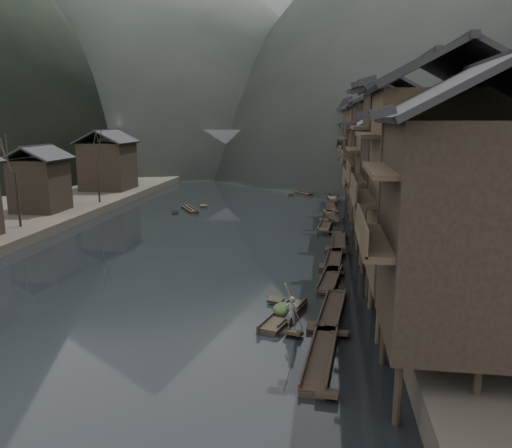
# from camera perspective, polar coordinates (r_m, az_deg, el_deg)

# --- Properties ---
(water) EXTENTS (300.00, 300.00, 0.00)m
(water) POSITION_cam_1_polar(r_m,az_deg,el_deg) (31.98, -13.48, -8.95)
(water) COLOR black
(water) RESTS_ON ground
(right_bank) EXTENTS (40.00, 200.00, 1.80)m
(right_bank) POSITION_cam_1_polar(r_m,az_deg,el_deg) (72.45, 27.03, 2.47)
(right_bank) COLOR #2D2823
(right_bank) RESTS_ON ground
(left_bank) EXTENTS (40.00, 200.00, 1.20)m
(left_bank) POSITION_cam_1_polar(r_m,az_deg,el_deg) (82.73, -26.17, 3.37)
(left_bank) COLOR #2D2823
(left_bank) RESTS_ON ground
(stilt_houses) EXTENTS (9.00, 67.60, 15.34)m
(stilt_houses) POSITION_cam_1_polar(r_m,az_deg,el_deg) (47.18, 15.45, 8.77)
(stilt_houses) COLOR black
(stilt_houses) RESTS_ON ground
(left_houses) EXTENTS (8.10, 53.20, 8.73)m
(left_houses) POSITION_cam_1_polar(r_m,az_deg,el_deg) (57.72, -25.61, 5.27)
(left_houses) COLOR black
(left_houses) RESTS_ON left_bank
(moored_sampans) EXTENTS (3.36, 61.00, 0.47)m
(moored_sampans) POSITION_cam_1_polar(r_m,az_deg,el_deg) (49.83, 8.65, -0.95)
(moored_sampans) COLOR black
(moored_sampans) RESTS_ON water
(midriver_boats) EXTENTS (16.65, 49.38, 0.44)m
(midriver_boats) POSITION_cam_1_polar(r_m,az_deg,el_deg) (83.95, 0.57, 4.44)
(midriver_boats) COLOR black
(midriver_boats) RESTS_ON water
(stone_bridge) EXTENTS (40.00, 6.00, 9.00)m
(stone_bridge) POSITION_cam_1_polar(r_m,az_deg,el_deg) (100.53, 1.56, 8.49)
(stone_bridge) COLOR #4C4C4F
(stone_bridge) RESTS_ON ground
(hero_sampan) EXTENTS (2.55, 5.52, 0.44)m
(hero_sampan) POSITION_cam_1_polar(r_m,az_deg,el_deg) (29.05, 3.19, -10.38)
(hero_sampan) COLOR black
(hero_sampan) RESTS_ON water
(cargo_heap) EXTENTS (1.21, 1.58, 0.73)m
(cargo_heap) POSITION_cam_1_polar(r_m,az_deg,el_deg) (29.06, 3.10, -9.10)
(cargo_heap) COLOR black
(cargo_heap) RESTS_ON hero_sampan
(boatman) EXTENTS (0.68, 0.46, 1.85)m
(boatman) POSITION_cam_1_polar(r_m,az_deg,el_deg) (26.88, 4.09, -9.62)
(boatman) COLOR #515153
(boatman) RESTS_ON hero_sampan
(bamboo_pole) EXTENTS (1.05, 1.61, 3.43)m
(bamboo_pole) POSITION_cam_1_polar(r_m,az_deg,el_deg) (26.01, 4.62, -4.23)
(bamboo_pole) COLOR #8C7A51
(bamboo_pole) RESTS_ON boatman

